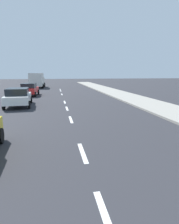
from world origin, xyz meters
TOP-DOWN VIEW (x-y plane):
  - ground_plane at (0.00, 20.00)m, footprint 160.00×160.00m
  - sidewalk_strip at (7.56, 22.00)m, footprint 3.60×80.00m
  - lane_stripe_2 at (0.00, 7.00)m, footprint 0.16×1.80m
  - lane_stripe_3 at (0.00, 10.29)m, footprint 0.16×1.80m
  - lane_stripe_4 at (0.00, 15.39)m, footprint 0.16×1.80m
  - lane_stripe_5 at (0.00, 19.20)m, footprint 0.16×1.80m
  - lane_stripe_6 at (0.00, 22.75)m, footprint 0.16×1.80m
  - lane_stripe_7 at (0.00, 29.94)m, footprint 0.16×1.80m
  - lane_stripe_8 at (0.00, 34.99)m, footprint 0.16×1.80m
  - lane_stripe_9 at (0.00, 37.96)m, footprint 0.16×1.80m
  - parked_car_white at (-4.05, 21.14)m, footprint 2.31×4.66m
  - parked_car_red at (-4.07, 29.00)m, footprint 2.14×4.34m
  - delivery_truck at (-4.24, 42.47)m, footprint 2.79×6.29m

SIDE VIEW (x-z plane):
  - ground_plane at x=0.00m, z-range 0.00..0.00m
  - lane_stripe_2 at x=0.00m, z-range 0.00..0.01m
  - lane_stripe_3 at x=0.00m, z-range 0.00..0.01m
  - lane_stripe_4 at x=0.00m, z-range 0.00..0.01m
  - lane_stripe_5 at x=0.00m, z-range 0.00..0.01m
  - lane_stripe_6 at x=0.00m, z-range 0.00..0.01m
  - lane_stripe_7 at x=0.00m, z-range 0.00..0.01m
  - lane_stripe_8 at x=0.00m, z-range 0.00..0.01m
  - lane_stripe_9 at x=0.00m, z-range 0.00..0.01m
  - sidewalk_strip at x=7.56m, z-range 0.00..0.14m
  - parked_car_red at x=-4.07m, z-range 0.05..1.62m
  - parked_car_white at x=-4.05m, z-range 0.06..1.63m
  - delivery_truck at x=-4.24m, z-range 0.10..2.90m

